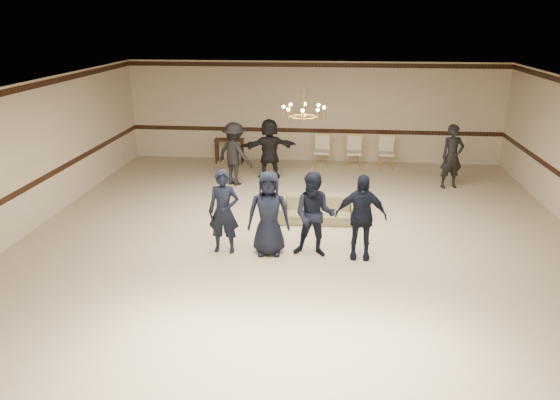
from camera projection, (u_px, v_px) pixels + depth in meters
The scene contains 16 objects.
room at pixel (300, 174), 10.24m from camera, with size 12.01×14.01×3.21m.
chair_rail at pixel (313, 131), 16.99m from camera, with size 12.00×0.02×0.14m, color #32180F.
crown_molding at pixel (315, 65), 16.30m from camera, with size 12.00×0.02×0.14m, color #32180F.
chandelier at pixel (304, 101), 10.75m from camera, with size 0.94×0.94×0.89m, color #B18238, non-canonical shape.
boy_a at pixel (224, 212), 10.37m from camera, with size 0.63×0.41×1.72m, color black.
boy_b at pixel (269, 213), 10.28m from camera, with size 0.84×0.55×1.72m, color black.
boy_c at pixel (314, 215), 10.20m from camera, with size 0.83×0.65×1.72m, color black.
boy_d at pixel (361, 217), 10.12m from camera, with size 1.01×0.42×1.72m, color black.
settee at pixel (318, 209), 12.13m from camera, with size 1.99×0.78×0.58m, color #818056.
adult_left at pixel (235, 154), 14.59m from camera, with size 1.14×0.66×1.77m, color black.
adult_mid at pixel (269, 149), 15.16m from camera, with size 1.64×0.52×1.77m, color black.
adult_right at pixel (452, 157), 14.32m from camera, with size 0.65×0.42×1.77m, color black.
banquet_chair_left at pixel (322, 152), 16.44m from camera, with size 0.48×0.48×0.99m, color beige, non-canonical shape.
banquet_chair_mid at pixel (354, 152), 16.35m from camera, with size 0.48×0.48×0.99m, color beige, non-canonical shape.
banquet_chair_right at pixel (386, 153), 16.25m from camera, with size 0.48×0.48×0.99m, color beige, non-canonical shape.
console_table at pixel (230, 151), 16.94m from camera, with size 0.94×0.40×0.79m, color black.
Camera 1 is at (0.57, -9.81, 4.54)m, focal length 33.50 mm.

